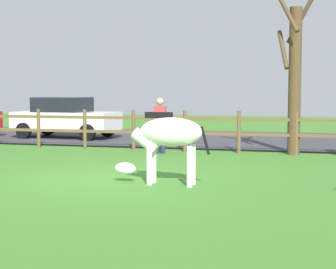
# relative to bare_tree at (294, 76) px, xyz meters

# --- Properties ---
(ground_plane) EXTENTS (60.00, 60.00, 0.00)m
(ground_plane) POSITION_rel_bare_tree_xyz_m (-3.62, -5.11, -2.28)
(ground_plane) COLOR #3D7528
(parking_asphalt) EXTENTS (28.00, 7.40, 0.05)m
(parking_asphalt) POSITION_rel_bare_tree_xyz_m (-3.62, 4.19, -2.25)
(parking_asphalt) COLOR #38383D
(parking_asphalt) RESTS_ON ground_plane
(paddock_fence) EXTENTS (21.36, 0.11, 1.26)m
(paddock_fence) POSITION_rel_bare_tree_xyz_m (-4.00, -0.11, -1.56)
(paddock_fence) COLOR brown
(paddock_fence) RESTS_ON ground_plane
(bare_tree) EXTENTS (1.18, 1.18, 4.70)m
(bare_tree) POSITION_rel_bare_tree_xyz_m (0.00, 0.00, 0.00)
(bare_tree) COLOR #513A23
(bare_tree) RESTS_ON ground_plane
(zebra) EXTENTS (1.93, 0.51, 1.41)m
(zebra) POSITION_rel_bare_tree_xyz_m (-2.27, -5.65, -1.35)
(zebra) COLOR white
(zebra) RESTS_ON ground_plane
(parked_car_white) EXTENTS (4.11, 2.10, 1.56)m
(parked_car_white) POSITION_rel_bare_tree_xyz_m (-8.62, 2.95, -1.43)
(parked_car_white) COLOR white
(parked_car_white) RESTS_ON parking_asphalt
(visitor_left_of_tree) EXTENTS (0.39, 0.27, 1.64)m
(visitor_left_of_tree) POSITION_rel_bare_tree_xyz_m (-3.79, -0.73, -1.37)
(visitor_left_of_tree) COLOR #232847
(visitor_left_of_tree) RESTS_ON ground_plane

